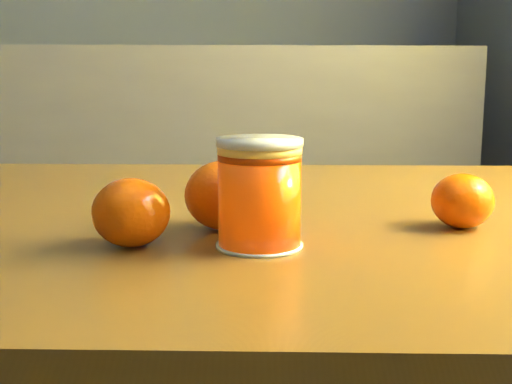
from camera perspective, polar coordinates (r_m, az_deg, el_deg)
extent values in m
cube|color=brown|center=(0.71, 5.86, -3.35)|extent=(1.05, 0.82, 0.04)
cylinder|color=#FF4705|center=(0.58, 0.29, -0.69)|extent=(0.07, 0.07, 0.08)
cylinder|color=#FFCC68|center=(0.57, 0.29, 3.41)|extent=(0.07, 0.07, 0.01)
cylinder|color=silver|center=(0.57, 0.29, 3.94)|extent=(0.07, 0.07, 0.00)
ellipsoid|color=#E35304|center=(0.64, -2.59, -0.25)|extent=(0.07, 0.07, 0.06)
ellipsoid|color=#E35304|center=(0.67, 16.20, -0.69)|extent=(0.07, 0.07, 0.05)
ellipsoid|color=#E35304|center=(0.59, -9.96, -1.62)|extent=(0.07, 0.07, 0.06)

